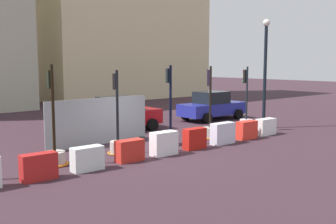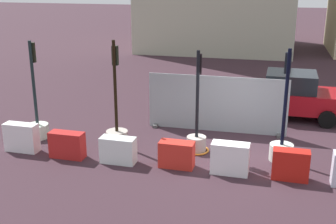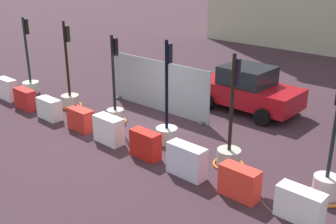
# 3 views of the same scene
# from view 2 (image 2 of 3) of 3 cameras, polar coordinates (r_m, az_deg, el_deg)

# --- Properties ---
(ground_plane) EXTENTS (120.00, 120.00, 0.00)m
(ground_plane) POSITION_cam_2_polar(r_m,az_deg,el_deg) (13.50, 8.76, -5.58)
(ground_plane) COLOR #37242C
(traffic_light_0) EXTENTS (0.71, 0.71, 3.27)m
(traffic_light_0) POSITION_cam_2_polar(r_m,az_deg,el_deg) (15.17, -16.73, -1.32)
(traffic_light_0) COLOR silver
(traffic_light_0) RESTS_ON ground_plane
(traffic_light_1) EXTENTS (0.89, 0.89, 3.38)m
(traffic_light_1) POSITION_cam_2_polar(r_m,az_deg,el_deg) (14.05, -6.71, -2.34)
(traffic_light_1) COLOR #B8ACA1
(traffic_light_1) RESTS_ON ground_plane
(traffic_light_2) EXTENTS (0.80, 0.80, 3.16)m
(traffic_light_2) POSITION_cam_2_polar(r_m,az_deg,el_deg) (13.47, 3.77, -2.97)
(traffic_light_2) COLOR #B7A9A0
(traffic_light_2) RESTS_ON ground_plane
(traffic_light_3) EXTENTS (0.69, 0.69, 3.33)m
(traffic_light_3) POSITION_cam_2_polar(r_m,az_deg,el_deg) (13.20, 14.71, -3.72)
(traffic_light_3) COLOR silver
(traffic_light_3) RESTS_ON ground_plane
(construction_barrier_0) EXTENTS (1.06, 0.42, 0.89)m
(construction_barrier_0) POSITION_cam_2_polar(r_m,az_deg,el_deg) (14.22, -18.63, -3.18)
(construction_barrier_0) COLOR white
(construction_barrier_0) RESTS_ON ground_plane
(construction_barrier_1) EXTENTS (1.05, 0.44, 0.80)m
(construction_barrier_1) POSITION_cam_2_polar(r_m,az_deg,el_deg) (13.38, -13.07, -4.22)
(construction_barrier_1) COLOR #B41F1D
(construction_barrier_1) RESTS_ON ground_plane
(construction_barrier_2) EXTENTS (1.04, 0.47, 0.77)m
(construction_barrier_2) POSITION_cam_2_polar(r_m,az_deg,el_deg) (12.78, -6.55, -4.98)
(construction_barrier_2) COLOR silver
(construction_barrier_2) RESTS_ON ground_plane
(construction_barrier_3) EXTENTS (1.00, 0.48, 0.76)m
(construction_barrier_3) POSITION_cam_2_polar(r_m,az_deg,el_deg) (12.43, 1.14, -5.58)
(construction_barrier_3) COLOR red
(construction_barrier_3) RESTS_ON ground_plane
(construction_barrier_4) EXTENTS (1.04, 0.49, 0.88)m
(construction_barrier_4) POSITION_cam_2_polar(r_m,az_deg,el_deg) (12.14, 8.12, -6.04)
(construction_barrier_4) COLOR white
(construction_barrier_4) RESTS_ON ground_plane
(construction_barrier_5) EXTENTS (0.97, 0.43, 0.84)m
(construction_barrier_5) POSITION_cam_2_polar(r_m,az_deg,el_deg) (12.15, 15.75, -6.67)
(construction_barrier_5) COLOR red
(construction_barrier_5) RESTS_ON ground_plane
(car_red_compact) EXTENTS (4.00, 2.33, 1.73)m
(car_red_compact) POSITION_cam_2_polar(r_m,az_deg,el_deg) (17.24, 15.94, 2.10)
(car_red_compact) COLOR #A50F17
(car_red_compact) RESTS_ON ground_plane
(site_fence_panel) EXTENTS (4.81, 0.50, 1.97)m
(site_fence_panel) POSITION_cam_2_polar(r_m,az_deg,el_deg) (15.10, 6.39, 0.90)
(site_fence_panel) COLOR #8E989E
(site_fence_panel) RESTS_ON ground_plane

